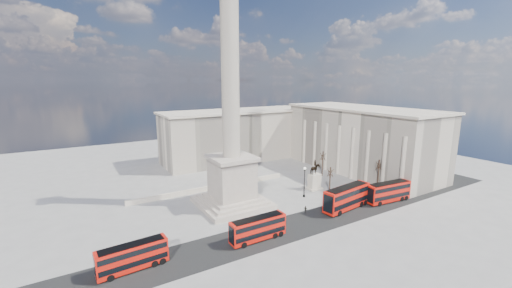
{
  "coord_description": "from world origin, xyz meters",
  "views": [
    {
      "loc": [
        -28.13,
        -52.21,
        26.29
      ],
      "look_at": [
        3.4,
        0.71,
        13.75
      ],
      "focal_mm": 22.0,
      "sensor_mm": 36.0,
      "label": 1
    }
  ],
  "objects": [
    {
      "name": "bare_tree_near",
      "position": [
        35.62,
        -4.06,
        6.04
      ],
      "size": [
        1.75,
        1.75,
        7.66
      ],
      "rotation": [
        0.0,
        0.0,
        0.25
      ],
      "color": "#332319",
      "rests_on": "ground"
    },
    {
      "name": "equestrian_statue",
      "position": [
        21.69,
        3.48,
        2.56
      ],
      "size": [
        3.54,
        2.65,
        7.49
      ],
      "color": "#BFB39E",
      "rests_on": "ground"
    },
    {
      "name": "bare_tree_far",
      "position": [
        31.04,
        10.83,
        5.84
      ],
      "size": [
        1.82,
        1.82,
        7.41
      ],
      "rotation": [
        0.0,
        0.0,
        0.4
      ],
      "color": "#332319",
      "rests_on": "ground"
    },
    {
      "name": "red_bus_c",
      "position": [
        19.44,
        -9.2,
        2.56
      ],
      "size": [
        12.31,
        4.29,
        4.89
      ],
      "rotation": [
        0.0,
        0.0,
        0.13
      ],
      "color": "red",
      "rests_on": "ground"
    },
    {
      "name": "red_bus_b",
      "position": [
        -3.05,
        -10.83,
        2.1
      ],
      "size": [
        9.88,
        2.41,
        4.0
      ],
      "rotation": [
        0.0,
        0.0,
        0.01
      ],
      "color": "red",
      "rests_on": "ground"
    },
    {
      "name": "ground",
      "position": [
        0.0,
        0.0,
        0.0
      ],
      "size": [
        180.0,
        180.0,
        0.0
      ],
      "primitive_type": "plane",
      "color": "gray",
      "rests_on": "ground"
    },
    {
      "name": "bare_tree_mid",
      "position": [
        23.1,
        -0.37,
        5.26
      ],
      "size": [
        1.76,
        1.76,
        6.68
      ],
      "rotation": [
        0.0,
        0.0,
        -0.08
      ],
      "color": "#332319",
      "rests_on": "ground"
    },
    {
      "name": "victorian_lamp",
      "position": [
        16.18,
        0.64,
        4.2
      ],
      "size": [
        0.61,
        0.61,
        7.13
      ],
      "rotation": [
        0.0,
        0.0,
        0.36
      ],
      "color": "black",
      "rests_on": "ground"
    },
    {
      "name": "building_northeast",
      "position": [
        20.0,
        40.0,
        8.32
      ],
      "size": [
        51.0,
        17.0,
        16.6
      ],
      "color": "beige",
      "rests_on": "ground"
    },
    {
      "name": "nelsons_column",
      "position": [
        0.0,
        5.0,
        12.92
      ],
      "size": [
        14.0,
        14.0,
        49.85
      ],
      "color": "#A89B8C",
      "rests_on": "ground"
    },
    {
      "name": "red_bus_a",
      "position": [
        -22.53,
        -9.04,
        2.04
      ],
      "size": [
        9.72,
        2.89,
        3.89
      ],
      "rotation": [
        0.0,
        0.0,
        0.07
      ],
      "color": "red",
      "rests_on": "ground"
    },
    {
      "name": "pedestrian_crossing",
      "position": [
        10.73,
        -6.5,
        0.78
      ],
      "size": [
        0.76,
        0.98,
        1.55
      ],
      "primitive_type": "imported",
      "rotation": [
        0.0,
        0.0,
        2.06
      ],
      "color": "black",
      "rests_on": "ground"
    },
    {
      "name": "pedestrian_standing",
      "position": [
        30.79,
        -6.5,
        0.97
      ],
      "size": [
        0.99,
        0.8,
        1.94
      ],
      "primitive_type": "imported",
      "rotation": [
        0.0,
        0.0,
        3.08
      ],
      "color": "black",
      "rests_on": "ground"
    },
    {
      "name": "asphalt_road",
      "position": [
        5.0,
        -10.0,
        0.0
      ],
      "size": [
        120.0,
        9.0,
        0.01
      ],
      "primitive_type": "cube",
      "color": "black",
      "rests_on": "ground"
    },
    {
      "name": "red_bus_d",
      "position": [
        30.3,
        -11.04,
        2.31
      ],
      "size": [
        11.06,
        3.54,
        4.41
      ],
      "rotation": [
        0.0,
        0.0,
        -0.1
      ],
      "color": "red",
      "rests_on": "ground"
    },
    {
      "name": "balustrade_wall",
      "position": [
        0.0,
        16.0,
        0.55
      ],
      "size": [
        40.0,
        0.6,
        1.1
      ],
      "primitive_type": "cube",
      "color": "#BFB39E",
      "rests_on": "ground"
    },
    {
      "name": "building_east",
      "position": [
        45.0,
        10.0,
        9.32
      ],
      "size": [
        19.0,
        46.0,
        18.6
      ],
      "color": "beige",
      "rests_on": "ground"
    },
    {
      "name": "pedestrian_walking",
      "position": [
        27.35,
        -6.5,
        0.82
      ],
      "size": [
        0.6,
        0.4,
        1.63
      ],
      "primitive_type": "imported",
      "rotation": [
        0.0,
        0.0,
        0.02
      ],
      "color": "black",
      "rests_on": "ground"
    }
  ]
}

